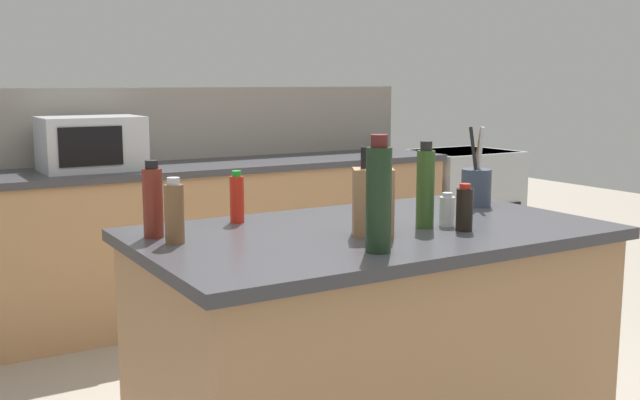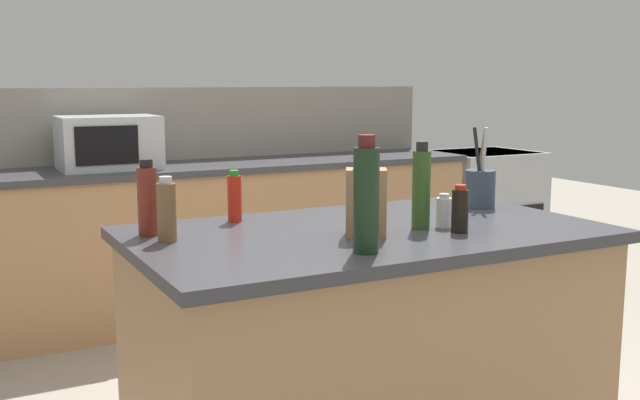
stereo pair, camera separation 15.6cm
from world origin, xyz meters
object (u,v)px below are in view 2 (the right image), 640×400
range_oven (482,212)px  pepper_grinder (167,211)px  utensil_crock (480,187)px  hot_sauce_bottle (235,198)px  knife_block (366,202)px  vinegar_bottle (147,200)px  salt_shaker (444,212)px  soy_sauce_bottle (460,210)px  microwave (109,143)px  olive_oil_bottle (421,188)px  wine_bottle (366,198)px

range_oven → pepper_grinder: size_ratio=4.45×
utensil_crock → hot_sauce_bottle: size_ratio=1.72×
knife_block → utensil_crock: (0.69, 0.27, -0.03)m
vinegar_bottle → utensil_crock: bearing=-3.1°
knife_block → salt_shaker: size_ratio=2.47×
soy_sauce_bottle → salt_shaker: (0.01, 0.10, -0.02)m
range_oven → pepper_grinder: pepper_grinder is taller
microwave → knife_block: bearing=-81.9°
microwave → vinegar_bottle: 1.98m
microwave → salt_shaker: microwave is taller
microwave → pepper_grinder: 2.10m
pepper_grinder → olive_oil_bottle: bearing=-13.8°
microwave → soy_sauce_bottle: microwave is taller
microwave → utensil_crock: 2.28m
vinegar_bottle → knife_block: bearing=-28.4°
utensil_crock → knife_block: bearing=-159.0°
wine_bottle → pepper_grinder: (-0.47, 0.42, -0.07)m
range_oven → knife_block: bearing=-136.4°
wine_bottle → vinegar_bottle: (-0.50, 0.54, -0.05)m
knife_block → wine_bottle: bearing=-91.2°
microwave → hot_sauce_bottle: size_ratio=2.96×
olive_oil_bottle → soy_sauce_bottle: 0.15m
hot_sauce_bottle → salt_shaker: bearing=-35.9°
range_oven → soy_sauce_bottle: 3.24m
knife_block → hot_sauce_bottle: size_ratio=1.56×
range_oven → knife_block: size_ratio=3.17×
range_oven → microwave: microwave is taller
knife_block → hot_sauce_bottle: knife_block is taller
range_oven → pepper_grinder: 3.71m
knife_block → soy_sauce_bottle: bearing=12.7°
microwave → range_oven: bearing=-0.0°
olive_oil_bottle → vinegar_bottle: 0.91m
knife_block → salt_shaker: 0.32m
microwave → soy_sauce_bottle: bearing=-75.1°
soy_sauce_bottle → salt_shaker: size_ratio=1.37×
microwave → pepper_grinder: (-0.27, -2.08, -0.05)m
utensil_crock → salt_shaker: utensil_crock is taller
knife_block → wine_bottle: (-0.12, -0.21, 0.05)m
utensil_crock → pepper_grinder: utensil_crock is taller
vinegar_bottle → soy_sauce_bottle: bearing=-24.9°
utensil_crock → pepper_grinder: (-1.29, -0.05, 0.01)m
range_oven → microwave: (-2.74, 0.00, 0.62)m
hot_sauce_bottle → pepper_grinder: size_ratio=0.90×
knife_block → hot_sauce_bottle: (-0.29, 0.43, -0.03)m
microwave → soy_sauce_bottle: 2.48m
hot_sauce_bottle → wine_bottle: wine_bottle is taller
hot_sauce_bottle → olive_oil_bottle: 0.67m
soy_sauce_bottle → olive_oil_bottle: bearing=126.4°
utensil_crock → hot_sauce_bottle: bearing=170.2°
microwave → utensil_crock: bearing=-63.4°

